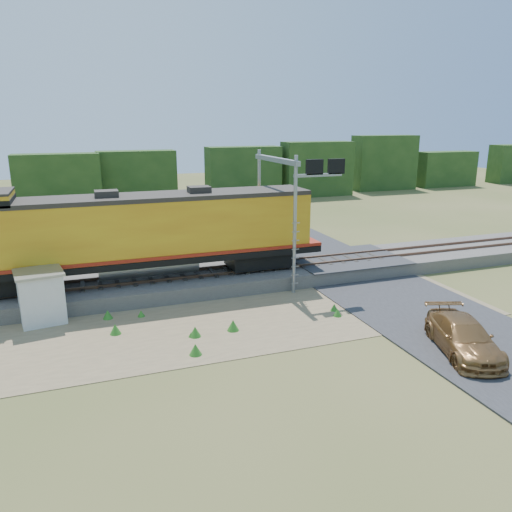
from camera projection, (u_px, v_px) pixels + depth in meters
name	position (u px, v px, depth m)	size (l,w,h in m)	color
ground	(280.00, 318.00, 24.40)	(140.00, 140.00, 0.00)	#475123
ballast	(242.00, 276.00, 29.74)	(70.00, 5.00, 0.80)	slate
rails	(242.00, 268.00, 29.62)	(70.00, 1.54, 0.16)	brown
dirt_shoulder	(238.00, 319.00, 24.20)	(26.00, 8.00, 0.03)	#8C7754
road	(393.00, 295.00, 27.35)	(7.00, 66.00, 0.86)	#38383A
tree_line_north	(156.00, 176.00, 58.09)	(130.00, 3.00, 6.50)	#1E3B15
weed_clumps	(211.00, 327.00, 23.35)	(15.00, 6.20, 0.56)	#2E7521
locomotive	(142.00, 232.00, 27.07)	(19.75, 3.01, 5.10)	black
shed	(41.00, 296.00, 23.67)	(2.43, 2.43, 2.52)	silver
signal_gantry	(287.00, 187.00, 28.57)	(3.01, 6.20, 7.60)	gray
car	(463.00, 337.00, 20.58)	(1.99, 4.89, 1.42)	olive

